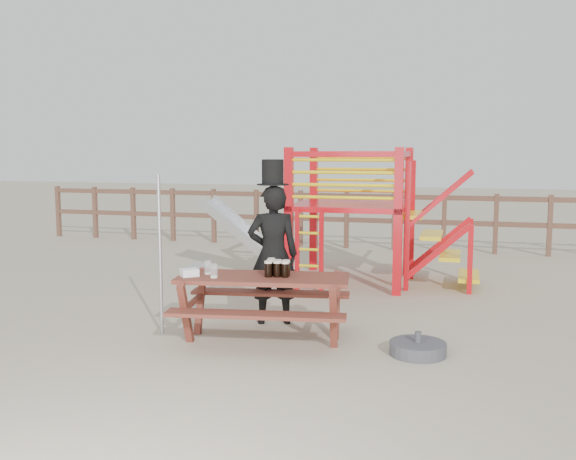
# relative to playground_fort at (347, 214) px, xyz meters

# --- Properties ---
(ground) EXTENTS (60.00, 60.00, 0.00)m
(ground) POSITION_rel_playground_fort_xyz_m (-0.12, -3.58, -1.07)
(ground) COLOR tan
(ground) RESTS_ON ground
(back_fence) EXTENTS (15.09, 0.09, 1.20)m
(back_fence) POSITION_rel_playground_fort_xyz_m (-0.12, 3.42, -0.34)
(back_fence) COLOR brown
(back_fence) RESTS_ON ground
(playground_fort) EXTENTS (4.71, 1.84, 2.10)m
(playground_fort) POSITION_rel_playground_fort_xyz_m (0.00, 0.00, 0.00)
(playground_fort) COLOR red
(playground_fort) RESTS_ON ground
(picnic_table) EXTENTS (2.00, 1.52, 0.71)m
(picnic_table) POSITION_rel_playground_fort_xyz_m (-0.29, -3.37, -0.62)
(picnic_table) COLOR brown
(picnic_table) RESTS_ON ground
(man_with_hat) EXTENTS (0.70, 0.58, 1.95)m
(man_with_hat) POSITION_rel_playground_fort_xyz_m (-0.40, -2.67, -0.20)
(man_with_hat) COLOR black
(man_with_hat) RESTS_ON ground
(metal_pole) EXTENTS (0.04, 0.04, 1.80)m
(metal_pole) POSITION_rel_playground_fort_xyz_m (-1.47, -3.44, -0.17)
(metal_pole) COLOR #B2B2B7
(metal_pole) RESTS_ON ground
(parasol_base) EXTENTS (0.57, 0.57, 0.24)m
(parasol_base) POSITION_rel_playground_fort_xyz_m (1.37, -3.44, -1.00)
(parasol_base) COLOR #3E3E43
(parasol_base) RESTS_ON ground
(paper_bag) EXTENTS (0.23, 0.22, 0.08)m
(paper_bag) POSITION_rel_playground_fort_xyz_m (-1.06, -3.59, -0.32)
(paper_bag) COLOR white
(paper_bag) RESTS_ON picnic_table
(stout_pints) EXTENTS (0.28, 0.27, 0.17)m
(stout_pints) POSITION_rel_playground_fort_xyz_m (-0.16, -3.32, -0.28)
(stout_pints) COLOR black
(stout_pints) RESTS_ON picnic_table
(empty_glasses) EXTENTS (0.22, 0.25, 0.15)m
(empty_glasses) POSITION_rel_playground_fort_xyz_m (-0.84, -3.52, -0.29)
(empty_glasses) COLOR silver
(empty_glasses) RESTS_ON picnic_table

